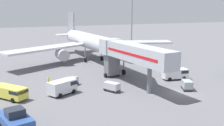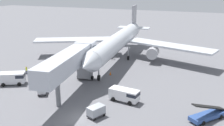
% 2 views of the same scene
% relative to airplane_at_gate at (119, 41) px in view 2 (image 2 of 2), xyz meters
% --- Properties ---
extents(ground_plane, '(300.00, 300.00, 0.00)m').
position_rel_airplane_at_gate_xyz_m(ground_plane, '(5.09, -28.57, -4.62)').
color(ground_plane, slate).
extents(airplane_at_gate, '(44.03, 43.62, 11.62)m').
position_rel_airplane_at_gate_xyz_m(airplane_at_gate, '(0.00, 0.00, 0.00)').
color(airplane_at_gate, silver).
rests_on(airplane_at_gate, ground).
extents(jet_bridge, '(5.93, 19.04, 7.25)m').
position_rel_airplane_at_gate_xyz_m(jet_bridge, '(-0.32, -21.08, 0.81)').
color(jet_bridge, '#B2B7C1').
rests_on(jet_bridge, ground).
extents(belt_loader_truck, '(4.81, 5.43, 2.85)m').
position_rel_airplane_at_gate_xyz_m(belt_loader_truck, '(21.24, -22.29, -3.89)').
color(belt_loader_truck, '#2D4C8E').
rests_on(belt_loader_truck, ground).
extents(service_van_far_right, '(4.88, 3.99, 2.17)m').
position_rel_airplane_at_gate_xyz_m(service_van_far_right, '(-12.16, -22.08, -3.39)').
color(service_van_far_right, silver).
rests_on(service_van_far_right, ground).
extents(service_van_far_center, '(4.81, 2.53, 1.96)m').
position_rel_airplane_at_gate_xyz_m(service_van_far_center, '(9.06, -21.16, -3.50)').
color(service_van_far_center, white).
rests_on(service_van_far_center, ground).
extents(baggage_cart_rear_right, '(2.75, 2.80, 1.35)m').
position_rel_airplane_at_gate_xyz_m(baggage_cart_rear_right, '(-9.86, -17.97, -3.87)').
color(baggage_cart_rear_right, '#38383D').
rests_on(baggage_cart_rear_right, ground).
extents(baggage_cart_outer_left, '(2.37, 2.88, 1.44)m').
position_rel_airplane_at_gate_xyz_m(baggage_cart_outer_left, '(-4.63, -23.59, -3.82)').
color(baggage_cart_outer_left, '#38383D').
rests_on(baggage_cart_outer_left, ground).
extents(baggage_cart_near_center, '(2.20, 2.70, 1.56)m').
position_rel_airplane_at_gate_xyz_m(baggage_cart_near_center, '(7.05, -27.32, -3.77)').
color(baggage_cart_near_center, '#38383D').
rests_on(baggage_cart_near_center, ground).
extents(ground_crew_worker_foreground, '(0.44, 0.44, 1.66)m').
position_rel_airplane_at_gate_xyz_m(ground_crew_worker_foreground, '(-13.56, -16.83, -3.75)').
color(ground_crew_worker_foreground, '#1E2333').
rests_on(ground_crew_worker_foreground, ground).
extents(safety_cone_alpha, '(0.45, 0.45, 0.68)m').
position_rel_airplane_at_gate_xyz_m(safety_cone_alpha, '(2.27, -10.83, -4.29)').
color(safety_cone_alpha, black).
rests_on(safety_cone_alpha, ground).
extents(safety_cone_charlie, '(0.37, 0.37, 0.58)m').
position_rel_airplane_at_gate_xyz_m(safety_cone_charlie, '(5.83, -17.21, -4.34)').
color(safety_cone_charlie, black).
rests_on(safety_cone_charlie, ground).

